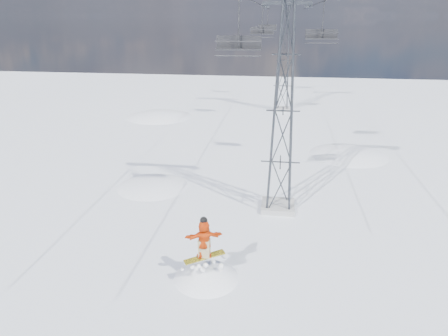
{
  "coord_description": "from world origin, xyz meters",
  "views": [
    {
      "loc": [
        0.66,
        -12.05,
        9.96
      ],
      "look_at": [
        -1.67,
        4.24,
        3.69
      ],
      "focal_mm": 32.0,
      "sensor_mm": 36.0,
      "label": 1
    }
  ],
  "objects": [
    {
      "name": "lift_chair_near",
      "position": [
        -1.4,
        7.14,
        8.75
      ],
      "size": [
        2.11,
        0.61,
        2.62
      ],
      "color": "black",
      "rests_on": "ground"
    },
    {
      "name": "ground",
      "position": [
        0.0,
        0.0,
        0.0
      ],
      "size": [
        120.0,
        120.0,
        0.0
      ],
      "primitive_type": "plane",
      "color": "white",
      "rests_on": "ground"
    },
    {
      "name": "lift_chair_far",
      "position": [
        -1.4,
        27.44,
        8.65
      ],
      "size": [
        2.21,
        0.64,
        2.75
      ],
      "color": "black",
      "rests_on": "ground"
    },
    {
      "name": "lift_chair_mid",
      "position": [
        3.0,
        14.99,
        8.85
      ],
      "size": [
        2.01,
        0.58,
        2.49
      ],
      "color": "black",
      "rests_on": "ground"
    },
    {
      "name": "snowboarder_jump",
      "position": [
        -1.97,
        1.28,
        -1.64
      ],
      "size": [
        4.4,
        4.4,
        6.87
      ],
      "color": "white",
      "rests_on": "ground"
    },
    {
      "name": "lift_tower_far",
      "position": [
        0.8,
        33.0,
        5.47
      ],
      "size": [
        5.2,
        1.8,
        11.43
      ],
      "color": "#999999",
      "rests_on": "ground"
    },
    {
      "name": "lift_tower_near",
      "position": [
        0.8,
        8.0,
        5.47
      ],
      "size": [
        5.2,
        1.8,
        11.43
      ],
      "color": "#999999",
      "rests_on": "ground"
    },
    {
      "name": "lift_chair_extra",
      "position": [
        -1.4,
        39.67,
        8.65
      ],
      "size": [
        2.21,
        0.64,
        2.74
      ],
      "color": "black",
      "rests_on": "ground"
    },
    {
      "name": "snow_terrain",
      "position": [
        -4.77,
        21.24,
        -9.59
      ],
      "size": [
        39.0,
        37.0,
        22.0
      ],
      "color": "white",
      "rests_on": "ground"
    },
    {
      "name": "haul_cables",
      "position": [
        0.8,
        19.5,
        10.85
      ],
      "size": [
        4.46,
        51.0,
        0.06
      ],
      "color": "black",
      "rests_on": "ground"
    }
  ]
}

